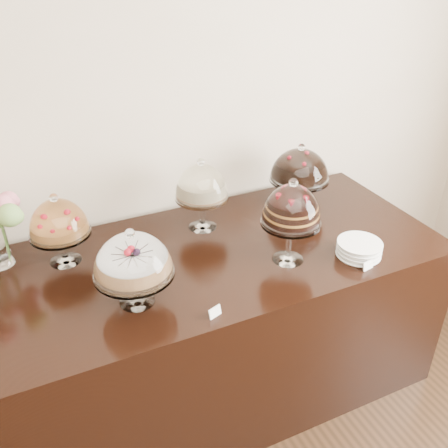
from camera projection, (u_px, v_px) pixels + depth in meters
name	position (u px, v px, depth m)	size (l,w,h in m)	color
wall_back	(109.00, 109.00, 2.44)	(5.00, 0.04, 3.00)	beige
display_counter	(220.00, 321.00, 2.67)	(2.20, 1.00, 0.90)	black
cake_stand_sugar_sponge	(133.00, 259.00, 2.00)	(0.33, 0.33, 0.36)	white
cake_stand_choco_layer	(292.00, 208.00, 2.24)	(0.28, 0.28, 0.42)	white
cake_stand_cheesecake	(201.00, 185.00, 2.52)	(0.28, 0.28, 0.39)	white
cake_stand_dark_choco	(300.00, 167.00, 2.73)	(0.33, 0.33, 0.37)	white
cake_stand_fruit_tart	(58.00, 221.00, 2.26)	(0.28, 0.28, 0.36)	white
plate_stack	(359.00, 249.00, 2.39)	(0.21, 0.21, 0.07)	white
price_card_left	(215.00, 312.00, 2.02)	(0.06, 0.01, 0.04)	white
price_card_right	(368.00, 265.00, 2.30)	(0.06, 0.01, 0.04)	white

